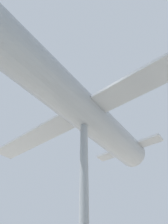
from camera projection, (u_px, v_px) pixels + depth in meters
name	position (u px, v px, depth m)	size (l,w,h in m)	color
support_pylon_central	(84.00, 198.00, 7.50)	(0.42, 0.42, 7.79)	#999EA3
suspended_airplane	(80.00, 109.00, 10.65)	(17.38, 15.18, 3.06)	#93999E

